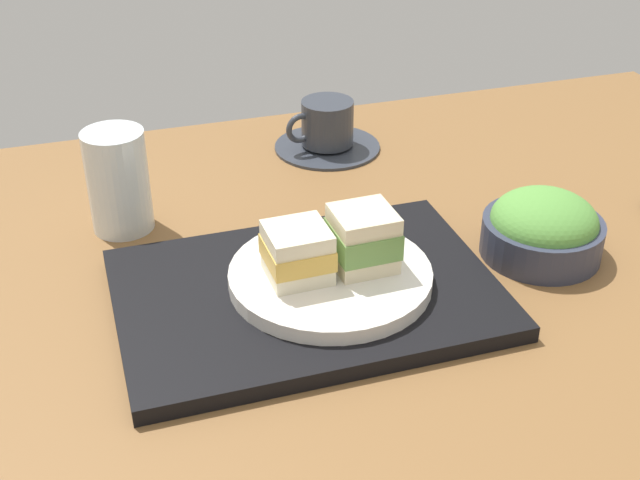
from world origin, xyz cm
name	(u,v)px	position (x,y,z in cm)	size (l,w,h in cm)	color
ground_plane	(343,318)	(0.00, 0.00, -1.50)	(140.00, 100.00, 3.00)	brown
serving_tray	(306,294)	(-3.29, 1.98, 0.88)	(38.26, 26.55, 1.77)	black
sandwich_plate	(330,276)	(-0.78, 1.85, 2.56)	(20.74, 20.74, 1.59)	white
sandwich_near	(297,253)	(-4.21, 1.87, 6.07)	(6.40, 6.36, 5.42)	#EFE5C1
sandwich_far	(363,239)	(2.66, 1.84, 6.45)	(6.37, 6.48, 6.19)	beige
salad_bowl	(543,228)	(24.18, 2.86, 3.23)	(13.31, 13.31, 7.41)	#33384C
coffee_cup	(327,130)	(10.03, 36.38, 2.83)	(14.73, 14.73, 6.97)	#333842
drinking_glass	(118,181)	(-19.42, 22.85, 6.06)	(7.09, 7.09, 12.12)	silver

